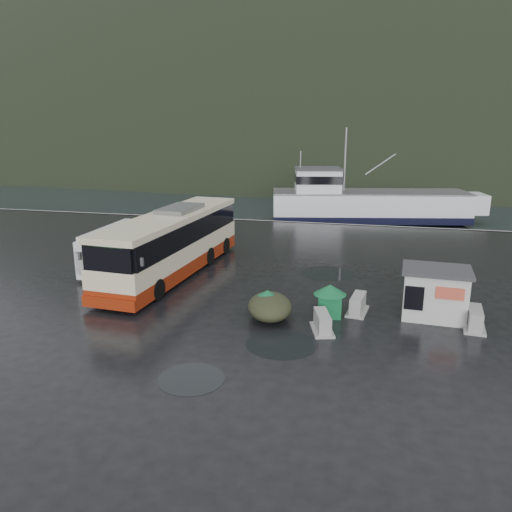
% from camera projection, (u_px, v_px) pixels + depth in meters
% --- Properties ---
extents(ground, '(160.00, 160.00, 0.00)m').
position_uv_depth(ground, '(234.00, 299.00, 25.14)').
color(ground, black).
rests_on(ground, ground).
extents(harbor_water, '(300.00, 180.00, 0.02)m').
position_uv_depth(harbor_water, '(346.00, 155.00, 128.59)').
color(harbor_water, black).
rests_on(harbor_water, ground).
extents(quay_edge, '(160.00, 0.60, 1.50)m').
position_uv_depth(quay_edge, '(294.00, 222.00, 43.95)').
color(quay_edge, '#999993').
rests_on(quay_edge, ground).
extents(headland, '(780.00, 540.00, 570.00)m').
position_uv_depth(headland, '(380.00, 137.00, 258.11)').
color(headland, black).
rests_on(headland, ground).
extents(coach_bus, '(4.38, 13.65, 3.80)m').
position_uv_depth(coach_bus, '(174.00, 273.00, 29.36)').
color(coach_bus, beige).
rests_on(coach_bus, ground).
extents(white_van, '(2.21, 6.18, 2.57)m').
position_uv_depth(white_van, '(120.00, 269.00, 30.13)').
color(white_van, silver).
rests_on(white_van, ground).
extents(waste_bin_left, '(1.05, 1.05, 1.28)m').
position_uv_depth(waste_bin_left, '(267.00, 316.00, 22.87)').
color(waste_bin_left, '#116134').
rests_on(waste_bin_left, ground).
extents(waste_bin_right, '(1.19, 1.19, 1.50)m').
position_uv_depth(waste_bin_right, '(329.00, 315.00, 22.99)').
color(waste_bin_right, '#116134').
rests_on(waste_bin_right, ground).
extents(dome_tent, '(2.60, 3.18, 1.10)m').
position_uv_depth(dome_tent, '(270.00, 318.00, 22.71)').
color(dome_tent, '#2E311D').
rests_on(dome_tent, ground).
extents(ticket_kiosk, '(3.13, 2.46, 2.32)m').
position_uv_depth(ticket_kiosk, '(432.00, 317.00, 22.81)').
color(ticket_kiosk, beige).
rests_on(ticket_kiosk, ground).
extents(jersey_barrier_a, '(1.09, 1.80, 0.85)m').
position_uv_depth(jersey_barrier_a, '(357.00, 312.00, 23.34)').
color(jersey_barrier_a, '#999993').
rests_on(jersey_barrier_a, ground).
extents(jersey_barrier_b, '(1.24, 1.82, 0.83)m').
position_uv_depth(jersey_barrier_b, '(322.00, 331.00, 21.29)').
color(jersey_barrier_b, '#999993').
rests_on(jersey_barrier_b, ground).
extents(jersey_barrier_c, '(1.08, 1.86, 0.88)m').
position_uv_depth(jersey_barrier_c, '(474.00, 328.00, 21.59)').
color(jersey_barrier_c, '#999993').
rests_on(jersey_barrier_c, ground).
extents(fishing_trawler, '(23.61, 9.46, 9.23)m').
position_uv_depth(fishing_trawler, '(369.00, 208.00, 50.90)').
color(fishing_trawler, silver).
rests_on(fishing_trawler, ground).
extents(puddles, '(6.29, 16.18, 0.01)m').
position_uv_depth(puddles, '(289.00, 314.00, 23.15)').
color(puddles, black).
rests_on(puddles, ground).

